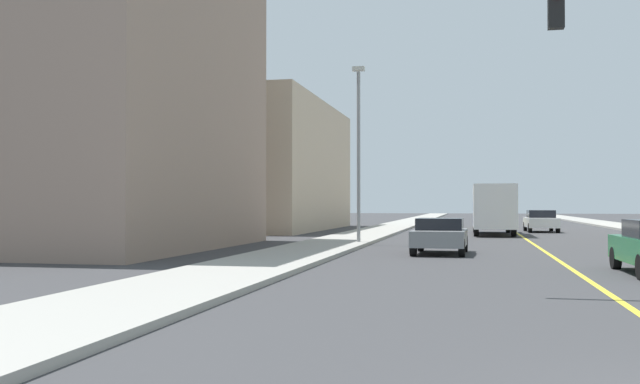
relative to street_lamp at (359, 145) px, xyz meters
The scene contains 10 objects.
ground 18.98m from the street_lamp, 64.62° to the left, with size 192.00×192.00×0.00m, color #38383A.
sidewalk_left 17.28m from the street_lamp, 93.87° to the left, with size 3.25×168.00×0.15m, color #9E9B93.
lane_marking_center 18.98m from the street_lamp, 64.62° to the left, with size 0.16×144.00×0.01m, color yellow.
building_left_near 14.82m from the street_lamp, 161.69° to the right, with size 17.16×14.94×14.24m, color gray.
building_left_far 21.85m from the street_lamp, 123.71° to the left, with size 13.69×20.00×9.27m, color tan.
street_lamp is the anchor object (origin of this frame).
car_yellow 25.54m from the street_lamp, 75.04° to the left, with size 1.89×4.54×1.39m.
car_white 20.34m from the street_lamp, 61.31° to the left, with size 2.05×4.42×1.47m.
car_gray 7.47m from the street_lamp, 52.14° to the right, with size 2.02×3.89×1.34m.
delivery_truck 14.18m from the street_lamp, 62.80° to the left, with size 2.45×8.75×3.02m.
Camera 1 is at (-2.76, -6.42, 1.87)m, focal length 39.41 mm.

